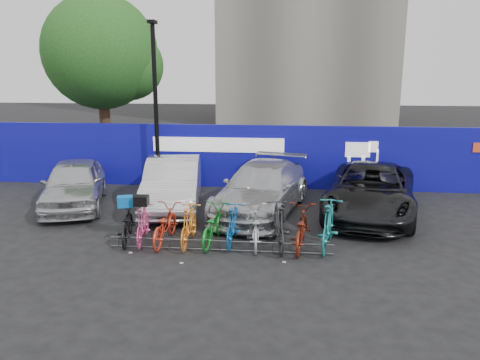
# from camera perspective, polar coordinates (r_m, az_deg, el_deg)

# --- Properties ---
(ground) EXTENTS (100.00, 100.00, 0.00)m
(ground) POSITION_cam_1_polar(r_m,az_deg,el_deg) (12.35, -2.05, -7.67)
(ground) COLOR black
(ground) RESTS_ON ground
(hoarding) EXTENTS (22.00, 0.18, 2.40)m
(hoarding) POSITION_cam_1_polar(r_m,az_deg,el_deg) (17.79, 0.56, 2.89)
(hoarding) COLOR #0A0E92
(hoarding) RESTS_ON ground
(tree) EXTENTS (5.40, 5.20, 7.80)m
(tree) POSITION_cam_1_polar(r_m,az_deg,el_deg) (23.06, -16.03, 14.43)
(tree) COLOR #382314
(tree) RESTS_ON ground
(lamppost) EXTENTS (0.25, 0.50, 6.11)m
(lamppost) POSITION_cam_1_polar(r_m,az_deg,el_deg) (17.53, -10.25, 9.34)
(lamppost) COLOR black
(lamppost) RESTS_ON ground
(bike_rack) EXTENTS (5.60, 0.03, 0.30)m
(bike_rack) POSITION_cam_1_polar(r_m,az_deg,el_deg) (11.74, -2.45, -7.98)
(bike_rack) COLOR #595B60
(bike_rack) RESTS_ON ground
(car_0) EXTENTS (3.12, 4.87, 1.54)m
(car_0) POSITION_cam_1_polar(r_m,az_deg,el_deg) (16.27, -19.57, -0.43)
(car_0) COLOR #B7B8BC
(car_0) RESTS_ON ground
(car_1) EXTENTS (2.42, 5.07, 1.60)m
(car_1) POSITION_cam_1_polar(r_m,az_deg,el_deg) (15.41, -8.18, -0.41)
(car_1) COLOR silver
(car_1) RESTS_ON ground
(car_2) EXTENTS (3.33, 5.70, 1.55)m
(car_2) POSITION_cam_1_polar(r_m,az_deg,el_deg) (14.73, 2.67, -1.03)
(car_2) COLOR #B8B9BE
(car_2) RESTS_ON ground
(car_3) EXTENTS (3.71, 6.00, 1.55)m
(car_3) POSITION_cam_1_polar(r_m,az_deg,el_deg) (15.02, 15.67, -1.24)
(car_3) COLOR black
(car_3) RESTS_ON ground
(bike_0) EXTENTS (0.99, 1.89, 0.95)m
(bike_0) POSITION_cam_1_polar(r_m,az_deg,el_deg) (12.68, -13.68, -5.23)
(bike_0) COLOR black
(bike_0) RESTS_ON ground
(bike_1) EXTENTS (0.69, 1.74, 1.02)m
(bike_1) POSITION_cam_1_polar(r_m,az_deg,el_deg) (12.45, -11.78, -5.30)
(bike_1) COLOR #D74881
(bike_1) RESTS_ON ground
(bike_2) EXTENTS (0.74, 1.90, 0.98)m
(bike_2) POSITION_cam_1_polar(r_m,az_deg,el_deg) (12.35, -9.18, -5.41)
(bike_2) COLOR red
(bike_2) RESTS_ON ground
(bike_3) EXTENTS (0.51, 1.75, 1.05)m
(bike_3) POSITION_cam_1_polar(r_m,az_deg,el_deg) (12.13, -6.27, -5.52)
(bike_3) COLOR orange
(bike_3) RESTS_ON ground
(bike_4) EXTENTS (0.88, 1.95, 0.99)m
(bike_4) POSITION_cam_1_polar(r_m,az_deg,el_deg) (12.17, -3.30, -5.54)
(bike_4) COLOR #127922
(bike_4) RESTS_ON ground
(bike_5) EXTENTS (0.59, 1.75, 1.03)m
(bike_5) POSITION_cam_1_polar(r_m,az_deg,el_deg) (12.11, -0.84, -5.50)
(bike_5) COLOR #0E53A0
(bike_5) RESTS_ON ground
(bike_6) EXTENTS (0.80, 1.93, 0.99)m
(bike_6) POSITION_cam_1_polar(r_m,az_deg,el_deg) (12.05, 1.84, -5.71)
(bike_6) COLOR #B0B3B9
(bike_6) RESTS_ON ground
(bike_7) EXTENTS (0.83, 2.00, 1.17)m
(bike_7) POSITION_cam_1_polar(r_m,az_deg,el_deg) (11.90, 4.69, -5.54)
(bike_7) COLOR #272729
(bike_7) RESTS_ON ground
(bike_8) EXTENTS (0.91, 2.04, 1.04)m
(bike_8) POSITION_cam_1_polar(r_m,az_deg,el_deg) (11.96, 7.40, -5.85)
(bike_8) COLOR maroon
(bike_8) RESTS_ON ground
(bike_9) EXTENTS (0.98, 2.11, 1.22)m
(bike_9) POSITION_cam_1_polar(r_m,az_deg,el_deg) (12.04, 10.73, -5.39)
(bike_9) COLOR #1A7D7E
(bike_9) RESTS_ON ground
(cargo_crate) EXTENTS (0.46, 0.40, 0.28)m
(cargo_crate) POSITION_cam_1_polar(r_m,az_deg,el_deg) (12.50, -13.83, -2.56)
(cargo_crate) COLOR #0C5CB1
(cargo_crate) RESTS_ON bike_0
(cargo_topcase) EXTENTS (0.36, 0.33, 0.26)m
(cargo_topcase) POSITION_cam_1_polar(r_m,az_deg,el_deg) (12.27, -11.92, -2.48)
(cargo_topcase) COLOR black
(cargo_topcase) RESTS_ON bike_1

